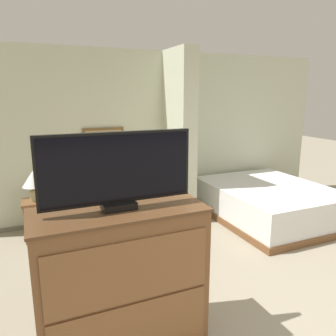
{
  "coord_description": "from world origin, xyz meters",
  "views": [
    {
      "loc": [
        -1.95,
        -1.54,
        1.94
      ],
      "look_at": [
        -0.4,
        2.06,
        1.05
      ],
      "focal_mm": 35.0,
      "sensor_mm": 36.0,
      "label": 1
    }
  ],
  "objects_px": {
    "couch": "(113,207)",
    "coffee_table": "(127,232)",
    "table_lamp": "(34,181)",
    "bed": "(268,201)",
    "tv": "(118,171)",
    "tv_dresser": "(121,280)"
  },
  "relations": [
    {
      "from": "couch",
      "to": "coffee_table",
      "type": "relative_size",
      "value": 3.13
    },
    {
      "from": "table_lamp",
      "to": "bed",
      "type": "bearing_deg",
      "value": -10.48
    },
    {
      "from": "table_lamp",
      "to": "tv",
      "type": "relative_size",
      "value": 0.38
    },
    {
      "from": "couch",
      "to": "table_lamp",
      "type": "bearing_deg",
      "value": -179.88
    },
    {
      "from": "couch",
      "to": "bed",
      "type": "bearing_deg",
      "value": -14.99
    },
    {
      "from": "tv",
      "to": "couch",
      "type": "bearing_deg",
      "value": 77.78
    },
    {
      "from": "tv_dresser",
      "to": "table_lamp",
      "type": "bearing_deg",
      "value": 102.6
    },
    {
      "from": "tv",
      "to": "bed",
      "type": "relative_size",
      "value": 0.53
    },
    {
      "from": "table_lamp",
      "to": "tv_dresser",
      "type": "distance_m",
      "value": 2.44
    },
    {
      "from": "tv",
      "to": "bed",
      "type": "distance_m",
      "value": 3.54
    },
    {
      "from": "couch",
      "to": "tv_dresser",
      "type": "bearing_deg",
      "value": -102.22
    },
    {
      "from": "tv_dresser",
      "to": "coffee_table",
      "type": "bearing_deg",
      "value": 72.21
    },
    {
      "from": "couch",
      "to": "coffee_table",
      "type": "distance_m",
      "value": 1.04
    },
    {
      "from": "couch",
      "to": "coffee_table",
      "type": "xyz_separation_m",
      "value": [
        -0.08,
        -1.03,
        0.03
      ]
    },
    {
      "from": "coffee_table",
      "to": "couch",
      "type": "bearing_deg",
      "value": 85.31
    },
    {
      "from": "couch",
      "to": "coffee_table",
      "type": "bearing_deg",
      "value": -94.69
    },
    {
      "from": "coffee_table",
      "to": "table_lamp",
      "type": "distance_m",
      "value": 1.49
    },
    {
      "from": "couch",
      "to": "bed",
      "type": "xyz_separation_m",
      "value": [
        2.35,
        -0.63,
        -0.04
      ]
    },
    {
      "from": "tv",
      "to": "tv_dresser",
      "type": "bearing_deg",
      "value": -90.0
    },
    {
      "from": "table_lamp",
      "to": "bed",
      "type": "xyz_separation_m",
      "value": [
        3.39,
        -0.63,
        -0.55
      ]
    },
    {
      "from": "coffee_table",
      "to": "table_lamp",
      "type": "height_order",
      "value": "table_lamp"
    },
    {
      "from": "coffee_table",
      "to": "tv",
      "type": "bearing_deg",
      "value": -107.8
    }
  ]
}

